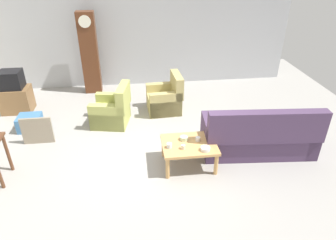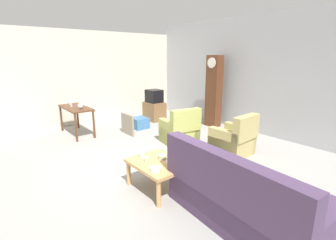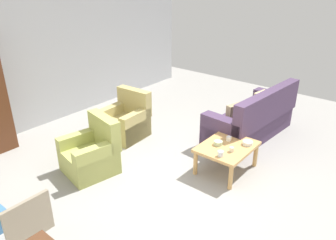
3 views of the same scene
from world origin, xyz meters
name	(u,v)px [view 1 (image 1 of 3)]	position (x,y,z in m)	size (l,w,h in m)	color
ground_plane	(151,152)	(0.00, 0.00, 0.00)	(10.40, 10.40, 0.00)	#999691
garage_door_wall	(139,28)	(0.00, 3.60, 1.60)	(8.40, 0.16, 3.20)	#ADAFB5
couch_floral	(259,137)	(2.06, -0.24, 0.35)	(2.16, 1.04, 1.04)	#4C3856
armchair_olive_near	(112,111)	(-0.76, 1.24, 0.31)	(0.92, 0.90, 0.92)	tan
armchair_olive_far	(166,99)	(0.50, 1.73, 0.31)	(0.83, 0.80, 0.92)	tan
coffee_table_wood	(189,147)	(0.66, -0.47, 0.40)	(0.96, 0.76, 0.46)	tan
grandfather_clock	(90,54)	(-1.35, 3.12, 1.08)	(0.44, 0.30, 2.14)	#562D19
tv_stand_cabinet	(17,100)	(-3.07, 2.14, 0.30)	(0.68, 0.52, 0.61)	brown
tv_crt	(11,80)	(-3.07, 2.14, 0.82)	(0.48, 0.44, 0.42)	black
framed_picture_leaning	(37,131)	(-2.23, 0.61, 0.29)	(0.60, 0.05, 0.57)	gray
storage_box_blue	(30,123)	(-2.55, 1.20, 0.16)	(0.48, 0.44, 0.32)	teal
cup_white_porcelain	(198,139)	(0.83, -0.40, 0.50)	(0.09, 0.09, 0.07)	white
cup_blue_rimmed	(169,146)	(0.30, -0.55, 0.51)	(0.09, 0.09, 0.09)	silver
cup_cream_tall	(183,147)	(0.53, -0.62, 0.50)	(0.07, 0.07, 0.08)	beige
bowl_white_stacked	(205,149)	(0.90, -0.71, 0.49)	(0.16, 0.16, 0.06)	white
bowl_shallow_green	(184,138)	(0.59, -0.34, 0.50)	(0.14, 0.14, 0.07)	#B2C69E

